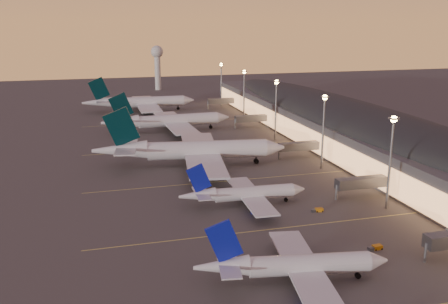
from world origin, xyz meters
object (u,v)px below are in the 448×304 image
airliner_wide_far (140,102)px  baggage_tug_a (373,261)px  airliner_narrow_north (244,194)px  baggage_tug_b (376,248)px  airliner_wide_near (191,150)px  airliner_wide_mid (168,121)px  airliner_narrow_south (293,265)px  radar_tower (157,60)px  baggage_tug_c (318,210)px

airliner_wide_far → baggage_tug_a: 200.21m
airliner_narrow_north → airliner_wide_far: size_ratio=0.58×
airliner_wide_far → baggage_tug_b: size_ratio=18.37×
airliner_wide_near → airliner_wide_mid: size_ratio=1.13×
airliner_narrow_north → baggage_tug_a: (16.34, -40.23, -2.86)m
airliner_narrow_south → radar_tower: radar_tower is taller
airliner_wide_near → baggage_tug_b: bearing=-62.7°
airliner_wide_near → radar_tower: bearing=93.4°
baggage_tug_b → airliner_narrow_south: bearing=-165.2°
airliner_narrow_north → airliner_wide_mid: size_ratio=0.60×
airliner_wide_mid → airliner_wide_near: bearing=-93.4°
airliner_narrow_south → airliner_narrow_north: airliner_narrow_south is taller
airliner_narrow_south → airliner_narrow_north: size_ratio=1.07×
airliner_wide_mid → radar_tower: radar_tower is taller
airliner_wide_mid → baggage_tug_a: 143.13m
airliner_narrow_south → baggage_tug_a: (19.87, 2.89, -3.10)m
airliner_wide_near → airliner_wide_far: 115.62m
airliner_narrow_north → airliner_wide_far: 158.37m
airliner_wide_mid → baggage_tug_b: (25.44, -135.84, -4.51)m
airliner_wide_far → radar_tower: (23.06, 89.29, 16.66)m
baggage_tug_c → baggage_tug_a: bearing=-88.0°
airliner_wide_far → airliner_wide_near: bearing=-86.6°
airliner_narrow_south → baggage_tug_b: size_ratio=11.34×
airliner_wide_mid → airliner_narrow_north: bearing=-89.5°
radar_tower → baggage_tug_c: bearing=-88.5°
airliner_narrow_north → airliner_wide_mid: 101.35m
airliner_wide_far → baggage_tug_b: 195.29m
airliner_wide_far → baggage_tug_c: bearing=-79.3°
airliner_wide_near → baggage_tug_b: airliner_wide_near is taller
airliner_wide_mid → baggage_tug_a: size_ratio=16.07×
airliner_wide_mid → airliner_wide_far: airliner_wide_far is taller
airliner_wide_near → baggage_tug_c: (24.14, -52.39, -5.19)m
airliner_wide_mid → baggage_tug_b: size_ratio=17.55×
airliner_narrow_south → airliner_wide_far: bearing=101.5°
radar_tower → baggage_tug_a: 288.28m
airliner_narrow_north → airliner_narrow_south: bearing=-92.3°
airliner_wide_mid → airliner_wide_far: size_ratio=0.96×
airliner_wide_near → baggage_tug_a: bearing=-66.4°
airliner_wide_far → radar_tower: radar_tower is taller
baggage_tug_a → airliner_wide_mid: bearing=94.5°
airliner_wide_mid → baggage_tug_c: 113.61m
airliner_wide_far → baggage_tug_a: bearing=-81.3°
baggage_tug_b → baggage_tug_c: baggage_tug_b is taller
airliner_wide_near → airliner_wide_mid: bearing=97.2°
airliner_narrow_north → baggage_tug_b: (20.37, -34.63, -2.90)m
airliner_narrow_south → airliner_wide_far: (-8.35, 201.04, 1.61)m
airliner_narrow_south → airliner_wide_far: airliner_wide_far is taller
baggage_tug_b → baggage_tug_c: 24.80m
airliner_narrow_south → airliner_wide_mid: bearing=99.7°
airliner_narrow_north → airliner_wide_near: (-6.21, 42.44, 2.26)m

